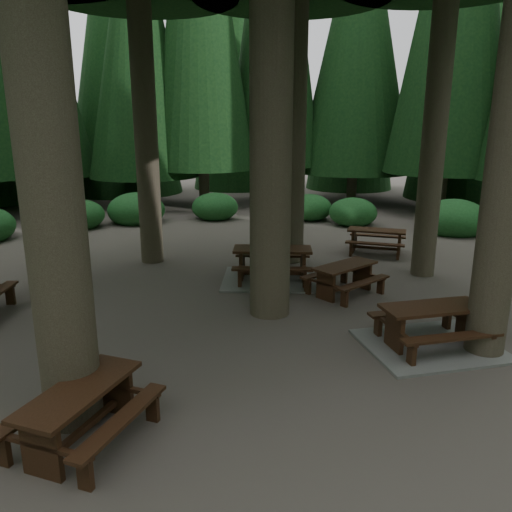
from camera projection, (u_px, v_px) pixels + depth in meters
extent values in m
plane|color=#514942|center=(235.00, 319.00, 10.30)|extent=(80.00, 80.00, 0.00)
cube|color=gray|center=(430.00, 346.00, 9.02)|extent=(2.32, 1.92, 0.05)
cube|color=#361E10|center=(433.00, 308.00, 8.83)|extent=(1.82, 0.71, 0.06)
cube|color=#361E10|center=(414.00, 311.00, 9.48)|extent=(1.82, 0.25, 0.05)
cube|color=#361E10|center=(452.00, 337.00, 8.34)|extent=(1.82, 0.25, 0.05)
cube|color=#361E10|center=(394.00, 332.00, 8.77)|extent=(0.08, 0.56, 0.73)
cube|color=#361E10|center=(395.00, 329.00, 8.75)|extent=(0.08, 1.46, 0.06)
cube|color=#361E10|center=(467.00, 325.00, 9.09)|extent=(0.08, 0.56, 0.73)
cube|color=#361E10|center=(467.00, 322.00, 9.07)|extent=(0.08, 1.46, 0.06)
cube|color=#361E10|center=(430.00, 338.00, 8.98)|extent=(1.51, 0.08, 0.08)
cube|color=gray|center=(272.00, 279.00, 12.85)|extent=(2.98, 2.68, 0.05)
cube|color=#361E10|center=(273.00, 249.00, 12.65)|extent=(2.11, 1.26, 0.07)
cube|color=#361E10|center=(273.00, 255.00, 13.37)|extent=(1.98, 0.79, 0.05)
cube|color=#361E10|center=(272.00, 269.00, 12.10)|extent=(1.98, 0.79, 0.05)
cube|color=#361E10|center=(242.00, 265.00, 12.79)|extent=(0.24, 0.60, 0.79)
cube|color=#361E10|center=(242.00, 263.00, 12.77)|extent=(0.51, 1.56, 0.07)
cube|color=#361E10|center=(303.00, 266.00, 12.73)|extent=(0.24, 0.60, 0.79)
cube|color=#361E10|center=(303.00, 263.00, 12.71)|extent=(0.51, 1.56, 0.07)
cube|color=#361E10|center=(272.00, 273.00, 12.81)|extent=(1.61, 0.52, 0.09)
cube|color=#361E10|center=(377.00, 231.00, 15.35)|extent=(1.83, 1.47, 0.06)
cube|color=#361E10|center=(378.00, 236.00, 15.95)|extent=(1.61, 1.10, 0.05)
cube|color=#361E10|center=(375.00, 244.00, 14.89)|extent=(1.61, 1.10, 0.05)
cube|color=#361E10|center=(353.00, 241.00, 15.65)|extent=(0.34, 0.49, 0.69)
cube|color=#361E10|center=(354.00, 239.00, 15.63)|extent=(0.78, 1.24, 0.06)
cube|color=#361E10|center=(399.00, 244.00, 15.24)|extent=(0.34, 0.49, 0.69)
cube|color=#361E10|center=(399.00, 242.00, 15.22)|extent=(0.78, 1.24, 0.06)
cube|color=#361E10|center=(376.00, 248.00, 15.49)|extent=(1.28, 0.81, 0.08)
cube|color=#361E10|center=(79.00, 390.00, 6.16)|extent=(1.52, 1.83, 0.06)
cube|color=#361E10|center=(44.00, 402.00, 6.42)|extent=(1.16, 1.59, 0.05)
cube|color=#361E10|center=(121.00, 420.00, 6.04)|extent=(1.16, 1.59, 0.05)
cube|color=#361E10|center=(41.00, 450.00, 5.62)|extent=(0.49, 0.36, 0.70)
cube|color=#361E10|center=(41.00, 446.00, 5.61)|extent=(1.22, 0.83, 0.06)
cube|color=#361E10|center=(115.00, 390.00, 6.89)|extent=(0.49, 0.36, 0.70)
cube|color=#361E10|center=(115.00, 386.00, 6.87)|extent=(1.22, 0.83, 0.06)
cube|color=#361E10|center=(83.00, 429.00, 6.30)|extent=(0.86, 1.26, 0.08)
cube|color=#361E10|center=(345.00, 266.00, 11.65)|extent=(1.77, 1.34, 0.06)
cube|color=#361E10|center=(327.00, 272.00, 12.13)|extent=(1.58, 0.98, 0.05)
cube|color=#361E10|center=(364.00, 283.00, 11.32)|extent=(1.58, 0.98, 0.05)
cube|color=#361E10|center=(326.00, 286.00, 11.33)|extent=(0.30, 0.48, 0.67)
cube|color=#361E10|center=(326.00, 284.00, 11.31)|extent=(0.69, 1.22, 0.06)
cube|color=#361E10|center=(362.00, 275.00, 12.17)|extent=(0.30, 0.48, 0.67)
cube|color=#361E10|center=(362.00, 273.00, 12.15)|extent=(0.69, 1.22, 0.06)
cube|color=#361E10|center=(344.00, 287.00, 11.79)|extent=(1.26, 0.71, 0.07)
ellipsoid|color=#1E5923|center=(454.00, 222.00, 18.34)|extent=(2.42, 2.42, 1.49)
ellipsoid|color=#1E5923|center=(353.00, 215.00, 19.78)|extent=(1.90, 1.90, 1.17)
ellipsoid|color=#1E5923|center=(310.00, 210.00, 20.89)|extent=(1.84, 1.84, 1.13)
ellipsoid|color=#1E5923|center=(215.00, 209.00, 21.06)|extent=(1.95, 1.95, 1.20)
ellipsoid|color=#1E5923|center=(137.00, 213.00, 20.31)|extent=(2.31, 2.31, 1.42)
ellipsoid|color=#1E5923|center=(79.00, 218.00, 19.23)|extent=(1.93, 1.93, 1.19)
cone|color=black|center=(359.00, 30.00, 23.73)|extent=(5.73, 5.73, 13.48)
cone|color=black|center=(137.00, 32.00, 22.41)|extent=(5.17, 5.17, 12.91)
cone|color=black|center=(20.00, 28.00, 22.50)|extent=(5.82, 5.82, 13.26)
cone|color=black|center=(356.00, 23.00, 28.84)|extent=(5.26, 5.26, 19.02)
cone|color=black|center=(235.00, 51.00, 29.47)|extent=(5.34, 5.34, 16.14)
cone|color=black|center=(116.00, 38.00, 27.21)|extent=(6.57, 6.57, 16.86)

